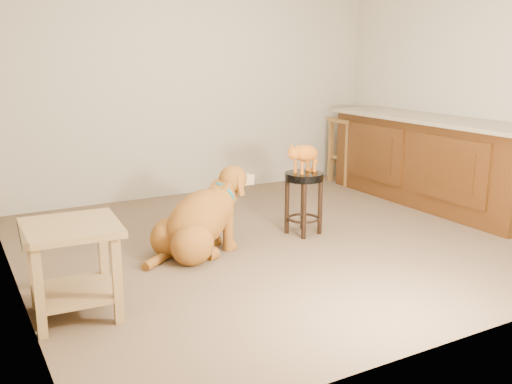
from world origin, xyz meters
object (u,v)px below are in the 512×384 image
wood_stool (350,149)px  padded_stool (304,191)px  tabby_kitten (304,155)px  side_table (72,256)px  golden_retriever (199,222)px

wood_stool → padded_stool: bearing=-138.9°
padded_stool → tabby_kitten: (-0.01, -0.00, 0.33)m
padded_stool → tabby_kitten: tabby_kitten is taller
padded_stool → side_table: bearing=-162.4°
padded_stool → golden_retriever: (-1.03, -0.04, -0.13)m
padded_stool → tabby_kitten: 0.33m
padded_stool → side_table: 2.26m
golden_retriever → side_table: bearing=-166.3°
padded_stool → wood_stool: (1.68, 1.46, 0.02)m
golden_retriever → tabby_kitten: tabby_kitten is taller
wood_stool → side_table: size_ratio=1.32×
side_table → golden_retriever: size_ratio=0.54×
side_table → golden_retriever: (1.12, 0.64, -0.12)m
side_table → padded_stool: bearing=17.6°
wood_stool → side_table: 4.39m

